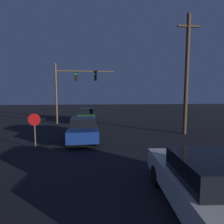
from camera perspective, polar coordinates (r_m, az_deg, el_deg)
car_near at (r=5.24m, az=28.38°, el=-20.31°), size 2.16×4.79×1.54m
car_mid at (r=11.83m, az=-9.31°, el=-5.43°), size 1.99×4.74×1.54m
car_far at (r=20.09m, az=-8.36°, el=-0.94°), size 1.99×4.74×1.54m
traffic_signal_mast at (r=19.02m, az=-12.97°, el=9.08°), size 6.22×0.30×6.27m
stop_sign at (r=10.47m, az=-23.98°, el=-3.86°), size 0.66×0.07×2.01m
utility_pole at (r=14.65m, az=23.18°, el=11.51°), size 1.66×0.28×8.98m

